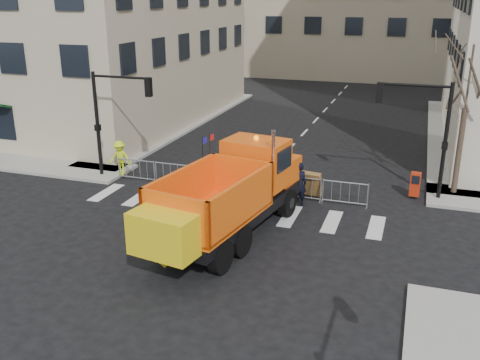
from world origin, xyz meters
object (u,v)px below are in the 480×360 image
(cop_a, at_px, (298,184))
(plow_truck, at_px, (229,194))
(newspaper_box, at_px, (415,184))
(cop_c, at_px, (261,181))
(worker, at_px, (120,158))
(cop_b, at_px, (249,183))

(cop_a, bearing_deg, plow_truck, 46.68)
(newspaper_box, bearing_deg, cop_c, -155.36)
(worker, distance_m, newspaper_box, 14.54)
(cop_a, bearing_deg, newspaper_box, -172.77)
(plow_truck, bearing_deg, newspaper_box, -35.29)
(plow_truck, relative_size, cop_b, 6.78)
(plow_truck, height_order, worker, plow_truck)
(cop_a, relative_size, cop_b, 1.27)
(cop_a, relative_size, cop_c, 1.01)
(cop_a, xyz_separation_m, newspaper_box, (4.92, 2.54, -0.31))
(plow_truck, height_order, newspaper_box, plow_truck)
(cop_b, xyz_separation_m, cop_c, (0.57, -0.08, 0.20))
(cop_c, distance_m, worker, 7.87)
(cop_c, relative_size, worker, 1.12)
(plow_truck, distance_m, cop_c, 4.14)
(cop_b, xyz_separation_m, worker, (-7.24, 0.90, 0.24))
(cop_a, xyz_separation_m, cop_c, (-1.72, -0.10, -0.01))
(worker, bearing_deg, newspaper_box, 4.80)
(plow_truck, relative_size, cop_c, 5.41)
(plow_truck, height_order, cop_c, plow_truck)
(cop_a, distance_m, cop_b, 2.30)
(cop_b, bearing_deg, newspaper_box, -156.24)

